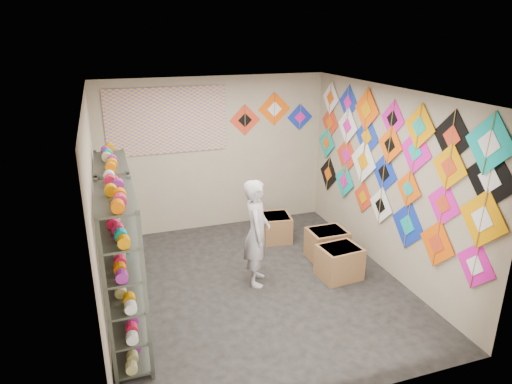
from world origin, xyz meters
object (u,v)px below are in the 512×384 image
object	(u,v)px
shelf_rack_front	(124,277)
carton_b	(327,244)
shelf_rack_back	(118,229)
shopkeeper	(257,233)
carton_a	(339,262)
carton_c	(276,228)

from	to	relation	value
shelf_rack_front	carton_b	xyz separation A→B (m)	(3.10, 1.28, -0.71)
shelf_rack_back	shopkeeper	size ratio (longest dim) A/B	1.23
carton_a	carton_b	size ratio (longest dim) A/B	0.99
carton_a	carton_b	bearing A→B (deg)	75.00
shelf_rack_front	carton_c	bearing A→B (deg)	39.89
shopkeeper	carton_b	world-z (taller)	shopkeeper
carton_c	carton_a	bearing A→B (deg)	-65.76
shelf_rack_front	carton_c	world-z (taller)	shelf_rack_front
shelf_rack_front	carton_c	distance (m)	3.45
shelf_rack_front	carton_b	size ratio (longest dim) A/B	3.27
shelf_rack_front	shelf_rack_back	world-z (taller)	same
shelf_rack_back	shopkeeper	xyz separation A→B (m)	(1.82, -0.34, -0.18)
carton_b	carton_a	bearing A→B (deg)	-99.98
carton_b	carton_c	xyz separation A→B (m)	(-0.52, 0.88, -0.01)
shelf_rack_back	carton_b	bearing A→B (deg)	-0.32
shopkeeper	carton_c	size ratio (longest dim) A/B	3.00
shelf_rack_front	shelf_rack_back	distance (m)	1.30
shopkeeper	carton_b	size ratio (longest dim) A/B	2.65
carton_a	carton_b	xyz separation A→B (m)	(0.10, 0.59, -0.00)
shelf_rack_back	carton_c	distance (m)	2.82
carton_c	carton_b	bearing A→B (deg)	-51.23
shelf_rack_front	shelf_rack_back	size ratio (longest dim) A/B	1.00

